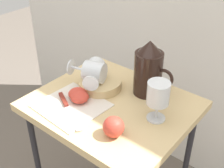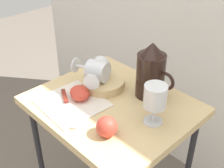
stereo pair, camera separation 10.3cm
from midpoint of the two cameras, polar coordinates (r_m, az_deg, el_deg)
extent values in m
cube|color=tan|center=(1.08, 2.73, -4.33)|extent=(0.57, 0.48, 0.03)
cylinder|color=black|center=(1.37, -11.35, -15.16)|extent=(0.02, 0.02, 0.67)
cylinder|color=black|center=(1.55, 0.97, -7.77)|extent=(0.02, 0.02, 0.67)
cube|color=silver|center=(1.07, -5.08, -3.71)|extent=(0.24, 0.23, 0.00)
cylinder|color=tan|center=(1.15, 0.84, 0.10)|extent=(0.17, 0.17, 0.03)
cylinder|color=black|center=(1.09, 10.13, 1.52)|extent=(0.11, 0.11, 0.17)
cylinder|color=#B23819|center=(1.10, 9.97, 0.04)|extent=(0.10, 0.10, 0.09)
cone|color=black|center=(1.03, 10.70, 6.62)|extent=(0.09, 0.09, 0.05)
torus|color=black|center=(1.05, 13.23, 0.47)|extent=(0.07, 0.01, 0.07)
cylinder|color=silver|center=(1.00, 10.86, -7.17)|extent=(0.06, 0.06, 0.00)
cylinder|color=silver|center=(0.98, 11.05, -5.72)|extent=(0.01, 0.01, 0.06)
cylinder|color=silver|center=(0.94, 11.48, -2.44)|extent=(0.07, 0.07, 0.08)
cylinder|color=#B23819|center=(0.95, 11.37, -3.28)|extent=(0.07, 0.07, 0.04)
cylinder|color=silver|center=(1.12, -0.18, 2.47)|extent=(0.10, 0.10, 0.08)
cylinder|color=silver|center=(1.15, -3.16, 3.28)|extent=(0.06, 0.03, 0.01)
cylinder|color=silver|center=(1.16, -4.51, 3.64)|extent=(0.02, 0.06, 0.06)
cylinder|color=silver|center=(1.14, 0.01, 2.91)|extent=(0.10, 0.10, 0.07)
cylinder|color=silver|center=(1.08, -0.82, 1.15)|extent=(0.04, 0.06, 0.01)
cylinder|color=silver|center=(1.05, -1.24, 0.27)|extent=(0.05, 0.04, 0.06)
ellipsoid|color=#CC3D2D|center=(1.09, -3.75, -1.53)|extent=(0.07, 0.07, 0.04)
ellipsoid|color=#CC3D2D|center=(1.07, -3.44, -2.17)|extent=(0.07, 0.07, 0.04)
sphere|color=#CC3D2D|center=(0.92, 2.24, -8.37)|extent=(0.07, 0.07, 0.07)
cube|color=silver|center=(1.01, -5.23, -6.15)|extent=(0.13, 0.08, 0.00)
cube|color=maroon|center=(1.09, -6.49, -2.48)|extent=(0.08, 0.05, 0.01)
camera|label=1|loc=(0.05, -87.14, 1.83)|focal=47.26mm
camera|label=2|loc=(0.05, 92.86, -1.83)|focal=47.26mm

